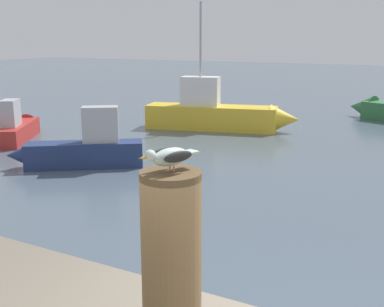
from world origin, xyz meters
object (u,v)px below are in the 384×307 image
at_px(seagull, 169,156).
at_px(boat_red, 18,127).
at_px(boat_navy, 80,149).
at_px(mooring_post, 171,259).
at_px(boat_yellow, 221,114).

xyz_separation_m(seagull, boat_red, (-11.07, 8.76, -2.24)).
distance_m(boat_red, boat_navy, 4.55).
distance_m(seagull, boat_red, 14.30).
bearing_deg(mooring_post, boat_red, 141.65).
distance_m(mooring_post, seagull, 0.61).
height_order(mooring_post, boat_navy, mooring_post).
relative_size(boat_yellow, boat_navy, 1.76).
height_order(seagull, boat_yellow, boat_yellow).
bearing_deg(boat_red, boat_navy, -22.91).
height_order(mooring_post, seagull, seagull).
xyz_separation_m(seagull, boat_navy, (-6.88, 6.99, -2.14)).
height_order(seagull, boat_red, seagull).
relative_size(mooring_post, boat_red, 0.32).
relative_size(mooring_post, seagull, 2.75).
distance_m(seagull, boat_navy, 10.04).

